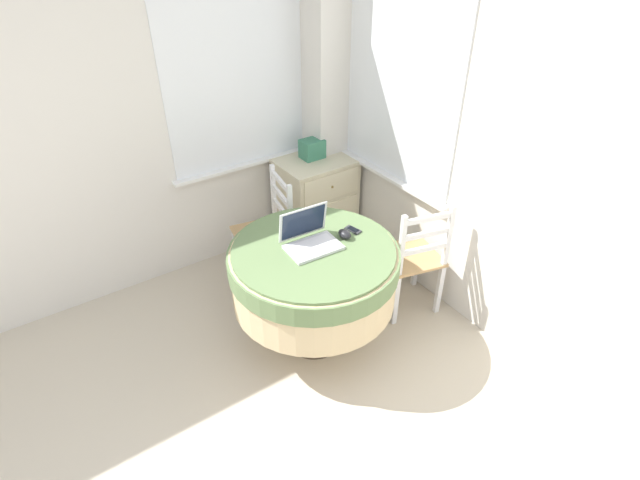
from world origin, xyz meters
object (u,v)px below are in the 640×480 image
(round_dining_table, at_px, (314,271))
(computer_mouse, at_px, (345,234))
(cell_phone, at_px, (353,230))
(storage_box, at_px, (312,149))
(dining_chair_near_right_window, at_px, (412,259))
(dining_chair_near_back_window, at_px, (267,233))
(laptop, at_px, (310,238))
(corner_cabinet, at_px, (315,201))

(round_dining_table, distance_m, computer_mouse, 0.30)
(cell_phone, height_order, storage_box, storage_box)
(cell_phone, distance_m, dining_chair_near_right_window, 0.57)
(cell_phone, bearing_deg, dining_chair_near_back_window, 106.90)
(round_dining_table, distance_m, cell_phone, 0.36)
(computer_mouse, distance_m, dining_chair_near_right_window, 0.65)
(dining_chair_near_right_window, bearing_deg, round_dining_table, 172.58)
(computer_mouse, bearing_deg, laptop, 166.23)
(laptop, xyz_separation_m, computer_mouse, (0.22, -0.05, -0.02))
(laptop, relative_size, storage_box, 1.89)
(corner_cabinet, bearing_deg, computer_mouse, -114.64)
(cell_phone, height_order, corner_cabinet, same)
(computer_mouse, distance_m, cell_phone, 0.10)
(dining_chair_near_back_window, bearing_deg, cell_phone, -73.10)
(storage_box, bearing_deg, dining_chair_near_right_window, -86.71)
(cell_phone, xyz_separation_m, corner_cabinet, (0.38, 0.99, -0.38))
(corner_cabinet, bearing_deg, dining_chair_near_right_window, -86.67)
(computer_mouse, bearing_deg, corner_cabinet, 65.36)
(computer_mouse, height_order, corner_cabinet, computer_mouse)
(dining_chair_near_right_window, distance_m, corner_cabinet, 1.11)
(dining_chair_near_right_window, bearing_deg, cell_phone, 164.52)
(corner_cabinet, xyz_separation_m, storage_box, (-0.00, 0.04, 0.46))
(laptop, distance_m, dining_chair_near_back_window, 0.82)
(corner_cabinet, bearing_deg, storage_box, 92.08)
(round_dining_table, xyz_separation_m, storage_box, (0.69, 1.05, 0.26))
(corner_cabinet, bearing_deg, dining_chair_near_back_window, -157.41)
(dining_chair_near_back_window, relative_size, dining_chair_near_right_window, 1.00)
(round_dining_table, relative_size, dining_chair_near_back_window, 1.18)
(cell_phone, relative_size, corner_cabinet, 0.15)
(laptop, distance_m, corner_cabinet, 1.26)
(storage_box, bearing_deg, round_dining_table, -123.36)
(computer_mouse, bearing_deg, cell_phone, 20.45)
(corner_cabinet, bearing_deg, cell_phone, -110.90)
(laptop, xyz_separation_m, dining_chair_near_back_window, (0.09, 0.72, -0.38))
(laptop, xyz_separation_m, dining_chair_near_right_window, (0.76, -0.14, -0.38))
(cell_phone, bearing_deg, round_dining_table, -175.72)
(cell_phone, bearing_deg, computer_mouse, -159.55)
(storage_box, bearing_deg, corner_cabinet, -87.92)
(laptop, relative_size, cell_phone, 2.91)
(round_dining_table, bearing_deg, dining_chair_near_right_window, -7.42)
(laptop, bearing_deg, dining_chair_near_back_window, 82.92)
(computer_mouse, xyz_separation_m, dining_chair_near_right_window, (0.53, -0.09, -0.36))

